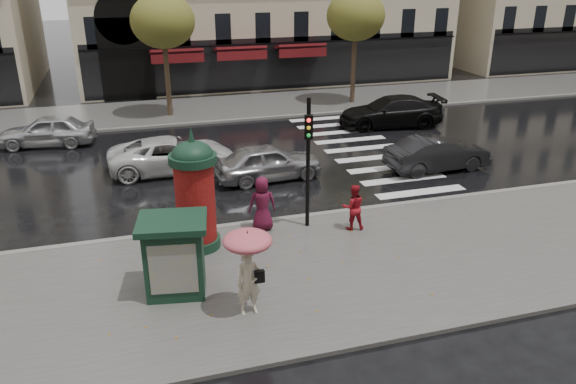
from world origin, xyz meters
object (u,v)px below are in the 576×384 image
object	(u,v)px
woman_red	(353,207)
traffic_light	(308,151)
newsstand	(175,255)
morris_column	(195,191)
car_darkgrey	(438,153)
woman_umbrella	(248,259)
car_far_silver	(47,131)
man_burgundy	(262,204)
car_silver	(268,162)
car_white	(172,155)
car_black	(391,112)

from	to	relation	value
woman_red	traffic_light	size ratio (longest dim) A/B	0.36
woman_red	newsstand	world-z (taller)	newsstand
morris_column	car_darkgrey	xyz separation A→B (m)	(10.57, 4.21, -1.19)
woman_umbrella	morris_column	bearing A→B (deg)	100.46
newsstand	car_far_silver	world-z (taller)	newsstand
car_darkgrey	car_far_silver	size ratio (longest dim) A/B	1.01
man_burgundy	traffic_light	distance (m)	2.22
woman_umbrella	car_darkgrey	world-z (taller)	woman_umbrella
woman_red	car_silver	distance (m)	5.56
car_far_silver	car_white	bearing A→B (deg)	52.26
morris_column	newsstand	size ratio (longest dim) A/B	1.81
morris_column	traffic_light	bearing A→B (deg)	5.54
car_silver	car_white	xyz separation A→B (m)	(-3.56, 2.03, -0.02)
newsstand	woman_umbrella	bearing A→B (deg)	-42.90
car_far_silver	woman_red	bearing A→B (deg)	45.96
morris_column	car_black	bearing A→B (deg)	43.01
woman_red	car_black	bearing A→B (deg)	-111.81
traffic_light	car_black	bearing A→B (deg)	52.45
morris_column	car_darkgrey	bearing A→B (deg)	21.72
traffic_light	car_darkgrey	size ratio (longest dim) A/B	0.97
woman_red	car_black	size ratio (longest dim) A/B	0.28
car_darkgrey	newsstand	bearing A→B (deg)	117.60
morris_column	car_far_silver	distance (m)	13.55
man_burgundy	car_white	size ratio (longest dim) A/B	0.34
man_burgundy	morris_column	world-z (taller)	morris_column
car_darkgrey	woman_red	bearing A→B (deg)	125.88
newsstand	car_silver	world-z (taller)	newsstand
man_burgundy	car_silver	xyz separation A→B (m)	(1.38, 4.58, -0.28)
car_far_silver	morris_column	bearing A→B (deg)	30.10
newsstand	car_white	world-z (taller)	newsstand
newsstand	car_silver	xyz separation A→B (m)	(4.41, 7.52, -0.45)
car_white	car_black	world-z (taller)	car_black
car_darkgrey	car_far_silver	xyz separation A→B (m)	(-15.88, 8.20, 0.01)
woman_umbrella	traffic_light	bearing A→B (deg)	55.55
car_white	car_black	size ratio (longest dim) A/B	0.95
morris_column	traffic_light	xyz separation A→B (m)	(3.58, 0.35, 0.78)
woman_umbrella	car_darkgrey	bearing A→B (deg)	39.24
woman_red	car_silver	world-z (taller)	woman_red
woman_umbrella	newsstand	distance (m)	2.21
woman_umbrella	car_black	world-z (taller)	woman_umbrella
woman_umbrella	man_burgundy	distance (m)	4.69
car_silver	woman_umbrella	bearing A→B (deg)	157.74
woman_umbrella	traffic_light	world-z (taller)	traffic_light
car_silver	car_black	world-z (taller)	car_black
traffic_light	car_far_silver	xyz separation A→B (m)	(-8.89, 12.07, -1.95)
traffic_light	car_darkgrey	distance (m)	8.22
morris_column	traffic_light	world-z (taller)	traffic_light
traffic_light	car_far_silver	distance (m)	15.12
woman_umbrella	morris_column	xyz separation A→B (m)	(-0.71, 3.84, 0.30)
woman_red	newsstand	distance (m)	6.20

